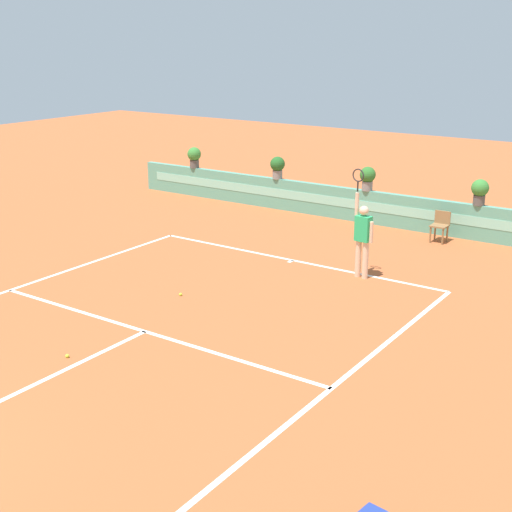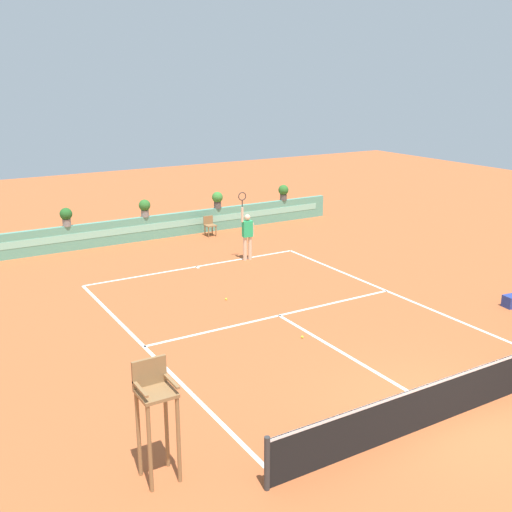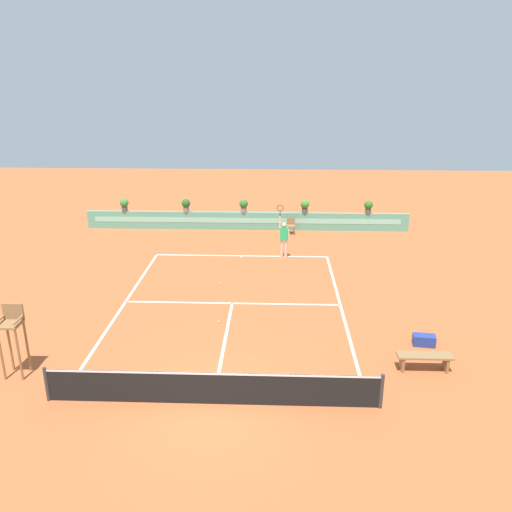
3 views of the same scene
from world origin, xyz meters
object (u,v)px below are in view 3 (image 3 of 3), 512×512
tennis_player (284,237)px  potted_plant_right (305,206)px  potted_plant_far_left (124,204)px  ball_kid_chair (291,225)px  bench_courtside (424,359)px  gear_bag (424,340)px  potted_plant_left (186,204)px  tennis_ball_mid_court (219,322)px  potted_plant_centre (244,205)px  potted_plant_far_right (368,206)px  tennis_ball_near_baseline (219,283)px  umpire_chair (13,332)px

tennis_player → potted_plant_right: bearing=75.5°
tennis_player → potted_plant_right: 4.87m
tennis_player → potted_plant_far_left: (-8.87, 4.70, 0.36)m
ball_kid_chair → bench_courtside: bearing=-75.5°
gear_bag → potted_plant_right: potted_plant_right is taller
potted_plant_left → tennis_ball_mid_court: bearing=-75.4°
tennis_player → potted_plant_centre: 5.19m
tennis_player → potted_plant_far_right: tennis_player is taller
tennis_ball_near_baseline → potted_plant_far_right: potted_plant_far_right is taller
bench_courtside → tennis_player: (-4.01, 9.79, 0.67)m
potted_plant_centre → potted_plant_left: (-3.22, 0.00, 0.00)m
potted_plant_far_left → tennis_ball_mid_court: bearing=-60.8°
gear_bag → tennis_player: 9.43m
umpire_chair → potted_plant_far_left: (-1.03, 15.13, 0.07)m
umpire_chair → ball_kid_chair: bearing=60.1°
umpire_chair → tennis_ball_near_baseline: size_ratio=31.47×
tennis_player → potted_plant_far_right: bearing=45.0°
ball_kid_chair → bench_courtside: ball_kid_chair is taller
ball_kid_chair → potted_plant_centre: potted_plant_centre is taller
potted_plant_left → potted_plant_far_left: bearing=180.0°
ball_kid_chair → tennis_ball_near_baseline: ball_kid_chair is taller
umpire_chair → gear_bag: size_ratio=3.06×
tennis_ball_mid_court → potted_plant_far_left: (-6.51, 11.64, 1.38)m
ball_kid_chair → potted_plant_centre: (-2.61, 0.73, 0.93)m
potted_plant_far_left → potted_plant_left: same height
potted_plant_far_left → potted_plant_centre: size_ratio=1.00×
tennis_player → umpire_chair: bearing=-126.9°
potted_plant_centre → potted_plant_right: bearing=0.0°
tennis_ball_mid_court → tennis_player: bearing=71.2°
potted_plant_far_left → potted_plant_left: bearing=0.0°
tennis_ball_mid_court → potted_plant_far_left: size_ratio=0.09×
bench_courtside → tennis_ball_near_baseline: size_ratio=23.53×
ball_kid_chair → potted_plant_right: potted_plant_right is taller
tennis_ball_near_baseline → tennis_ball_mid_court: 3.57m
gear_bag → potted_plant_centre: 14.62m
potted_plant_right → tennis_ball_near_baseline: bearing=-116.0°
potted_plant_far_right → potted_plant_far_left: bearing=180.0°
potted_plant_far_right → bench_courtside: bearing=-92.7°
potted_plant_left → tennis_ball_near_baseline: bearing=-71.7°
tennis_ball_mid_court → potted_plant_far_right: 13.68m
tennis_ball_near_baseline → potted_plant_left: size_ratio=0.09×
umpire_chair → tennis_ball_mid_court: bearing=32.5°
potted_plant_far_left → tennis_player: bearing=-27.9°
tennis_player → tennis_ball_near_baseline: 4.46m
tennis_ball_mid_court → potted_plant_left: 12.10m
umpire_chair → bench_courtside: 11.90m
bench_courtside → tennis_ball_near_baseline: 9.30m
bench_courtside → tennis_ball_near_baseline: bearing=136.4°
bench_courtside → tennis_ball_mid_court: bench_courtside is taller
gear_bag → tennis_player: tennis_player is taller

